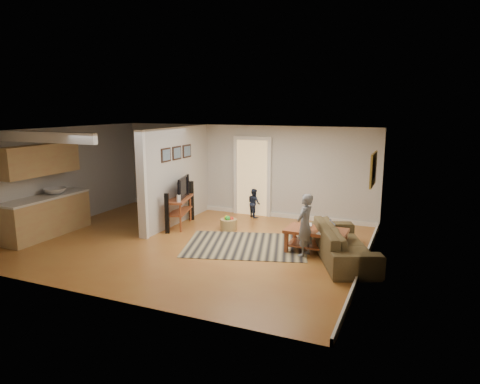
% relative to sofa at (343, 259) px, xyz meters
% --- Properties ---
extents(ground, '(7.50, 7.50, 0.00)m').
position_rel_sofa_xyz_m(ground, '(-3.30, -0.29, 0.00)').
color(ground, '#985426').
rests_on(ground, ground).
extents(room_shell, '(7.54, 6.02, 2.52)m').
position_rel_sofa_xyz_m(room_shell, '(-4.37, 0.14, 1.46)').
color(room_shell, silver).
rests_on(room_shell, ground).
extents(area_rug, '(3.05, 2.58, 0.01)m').
position_rel_sofa_xyz_m(area_rug, '(-2.12, 0.05, 0.01)').
color(area_rug, black).
rests_on(area_rug, ground).
extents(sofa, '(1.75, 2.50, 0.68)m').
position_rel_sofa_xyz_m(sofa, '(0.00, 0.00, 0.00)').
color(sofa, '#4A3925').
rests_on(sofa, ground).
extents(coffee_table, '(1.27, 0.76, 0.74)m').
position_rel_sofa_xyz_m(coffee_table, '(-0.59, 0.24, 0.38)').
color(coffee_table, brown).
rests_on(coffee_table, ground).
extents(tv_console, '(0.75, 1.25, 1.01)m').
position_rel_sofa_xyz_m(tv_console, '(-4.24, 0.81, 0.67)').
color(tv_console, brown).
rests_on(tv_console, ground).
extents(speaker_left, '(0.13, 0.13, 0.99)m').
position_rel_sofa_xyz_m(speaker_left, '(-4.21, 0.16, 0.49)').
color(speaker_left, black).
rests_on(speaker_left, ground).
extents(speaker_right, '(0.14, 0.14, 1.06)m').
position_rel_sofa_xyz_m(speaker_right, '(-4.30, 1.49, 0.53)').
color(speaker_right, black).
rests_on(speaker_right, ground).
extents(toy_basket, '(0.42, 0.42, 0.37)m').
position_rel_sofa_xyz_m(toy_basket, '(-2.97, 0.99, 0.15)').
color(toy_basket, olive).
rests_on(toy_basket, ground).
extents(child, '(0.40, 0.53, 1.29)m').
position_rel_sofa_xyz_m(child, '(-0.78, -0.09, 0.00)').
color(child, gray).
rests_on(child, ground).
extents(toddler, '(0.49, 0.48, 0.80)m').
position_rel_sofa_xyz_m(toddler, '(-2.85, 2.41, 0.00)').
color(toddler, '#1C243A').
rests_on(toddler, ground).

